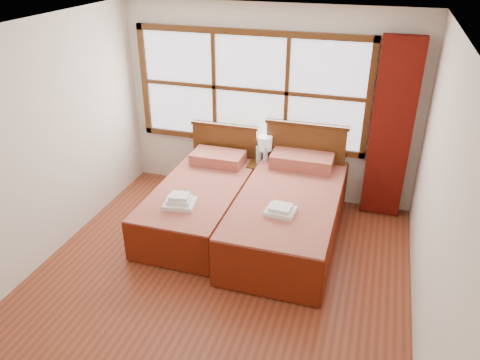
% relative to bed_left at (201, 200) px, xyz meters
% --- Properties ---
extents(floor, '(4.50, 4.50, 0.00)m').
position_rel_bed_left_xyz_m(floor, '(0.59, -1.20, -0.31)').
color(floor, brown).
rests_on(floor, ground).
extents(ceiling, '(4.50, 4.50, 0.00)m').
position_rel_bed_left_xyz_m(ceiling, '(0.59, -1.20, 2.29)').
color(ceiling, white).
rests_on(ceiling, wall_back).
extents(wall_back, '(4.00, 0.00, 4.00)m').
position_rel_bed_left_xyz_m(wall_back, '(0.59, 1.05, 0.99)').
color(wall_back, silver).
rests_on(wall_back, floor).
extents(wall_left, '(0.00, 4.50, 4.50)m').
position_rel_bed_left_xyz_m(wall_left, '(-1.41, -1.20, 0.99)').
color(wall_left, silver).
rests_on(wall_left, floor).
extents(wall_right, '(0.00, 4.50, 4.50)m').
position_rel_bed_left_xyz_m(wall_right, '(2.59, -1.20, 0.99)').
color(wall_right, silver).
rests_on(wall_right, floor).
extents(window, '(3.16, 0.06, 1.56)m').
position_rel_bed_left_xyz_m(window, '(0.34, 1.01, 1.19)').
color(window, white).
rests_on(window, wall_back).
extents(curtain, '(0.50, 0.16, 2.30)m').
position_rel_bed_left_xyz_m(curtain, '(2.19, 0.91, 0.86)').
color(curtain, '#621109').
rests_on(curtain, wall_back).
extents(bed_left, '(1.04, 2.06, 1.00)m').
position_rel_bed_left_xyz_m(bed_left, '(0.00, 0.00, 0.00)').
color(bed_left, '#43240E').
rests_on(bed_left, floor).
extents(bed_right, '(1.17, 2.27, 1.14)m').
position_rel_bed_left_xyz_m(bed_right, '(1.14, -0.00, 0.04)').
color(bed_right, '#43240E').
rests_on(bed_right, floor).
extents(nightstand, '(0.41, 0.41, 0.55)m').
position_rel_bed_left_xyz_m(nightstand, '(0.61, 0.80, -0.03)').
color(nightstand, '#522D12').
rests_on(nightstand, floor).
extents(towels_left, '(0.39, 0.36, 0.15)m').
position_rel_bed_left_xyz_m(towels_left, '(-0.04, -0.56, 0.29)').
color(towels_left, white).
rests_on(towels_left, bed_left).
extents(towels_right, '(0.33, 0.29, 0.09)m').
position_rel_bed_left_xyz_m(towels_right, '(1.14, -0.50, 0.34)').
color(towels_right, white).
rests_on(towels_right, bed_right).
extents(lamp, '(0.19, 0.19, 0.38)m').
position_rel_bed_left_xyz_m(lamp, '(0.61, 0.85, 0.51)').
color(lamp, gold).
rests_on(lamp, nightstand).
extents(bottle_near, '(0.07, 0.07, 0.28)m').
position_rel_bed_left_xyz_m(bottle_near, '(0.53, 0.80, 0.37)').
color(bottle_near, silver).
rests_on(bottle_near, nightstand).
extents(bottle_far, '(0.07, 0.07, 0.25)m').
position_rel_bed_left_xyz_m(bottle_far, '(0.64, 0.77, 0.36)').
color(bottle_far, silver).
rests_on(bottle_far, nightstand).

